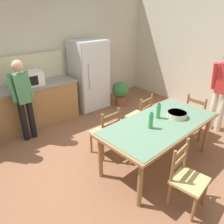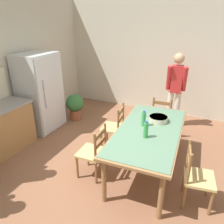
% 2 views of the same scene
% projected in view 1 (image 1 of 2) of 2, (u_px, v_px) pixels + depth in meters
% --- Properties ---
extents(ground_plane, '(8.32, 8.32, 0.00)m').
position_uv_depth(ground_plane, '(112.00, 162.00, 3.81)').
color(ground_plane, brown).
extents(wall_back, '(6.52, 0.12, 2.90)m').
position_uv_depth(wall_back, '(38.00, 55.00, 5.03)').
color(wall_back, beige).
rests_on(wall_back, ground).
extents(wall_right, '(0.12, 5.20, 2.90)m').
position_uv_depth(wall_right, '(220.00, 55.00, 5.07)').
color(wall_right, beige).
rests_on(wall_right, ground).
extents(kitchen_counter, '(2.97, 0.66, 0.92)m').
position_uv_depth(kitchen_counter, '(11.00, 111.00, 4.61)').
color(kitchen_counter, '#9E7042').
rests_on(kitchen_counter, ground).
extents(refrigerator, '(0.84, 0.73, 1.74)m').
position_uv_depth(refrigerator, '(89.00, 75.00, 5.57)').
color(refrigerator, silver).
rests_on(refrigerator, ground).
extents(microwave, '(0.50, 0.39, 0.30)m').
position_uv_depth(microwave, '(30.00, 79.00, 4.63)').
color(microwave, white).
rests_on(microwave, kitchen_counter).
extents(dining_table, '(2.10, 1.10, 0.78)m').
position_uv_depth(dining_table, '(160.00, 127.00, 3.50)').
color(dining_table, olive).
rests_on(dining_table, ground).
extents(bottle_near_centre, '(0.07, 0.07, 0.27)m').
position_uv_depth(bottle_near_centre, '(151.00, 121.00, 3.25)').
color(bottle_near_centre, green).
rests_on(bottle_near_centre, dining_table).
extents(bottle_off_centre, '(0.07, 0.07, 0.27)m').
position_uv_depth(bottle_off_centre, '(158.00, 111.00, 3.56)').
color(bottle_off_centre, green).
rests_on(bottle_off_centre, dining_table).
extents(serving_bowl, '(0.32, 0.32, 0.09)m').
position_uv_depth(serving_bowl, '(177.00, 114.00, 3.62)').
color(serving_bowl, beige).
rests_on(serving_bowl, dining_table).
extents(chair_head_end, '(0.42, 0.44, 0.91)m').
position_uv_depth(chair_head_end, '(197.00, 116.00, 4.42)').
color(chair_head_end, olive).
rests_on(chair_head_end, ground).
extents(chair_side_far_left, '(0.44, 0.42, 0.91)m').
position_uv_depth(chair_side_far_left, '(106.00, 133.00, 3.85)').
color(chair_side_far_left, olive).
rests_on(chair_side_far_left, ground).
extents(chair_side_near_left, '(0.47, 0.46, 0.91)m').
position_uv_depth(chair_side_near_left, '(187.00, 179.00, 2.81)').
color(chair_side_near_left, olive).
rests_on(chair_side_near_left, ground).
extents(chair_side_far_right, '(0.47, 0.45, 0.91)m').
position_uv_depth(chair_side_far_right, '(140.00, 116.00, 4.42)').
color(chair_side_far_right, olive).
rests_on(chair_side_far_right, ground).
extents(person_at_counter, '(0.40, 0.28, 1.61)m').
position_uv_depth(person_at_counter, '(23.00, 97.00, 4.13)').
color(person_at_counter, black).
rests_on(person_at_counter, ground).
extents(person_by_table, '(0.33, 0.46, 1.73)m').
position_uv_depth(person_by_table, '(222.00, 87.00, 4.42)').
color(person_by_table, silver).
rests_on(person_by_table, ground).
extents(potted_plant, '(0.44, 0.44, 0.67)m').
position_uv_depth(potted_plant, '(120.00, 92.00, 5.88)').
color(potted_plant, brown).
rests_on(potted_plant, ground).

